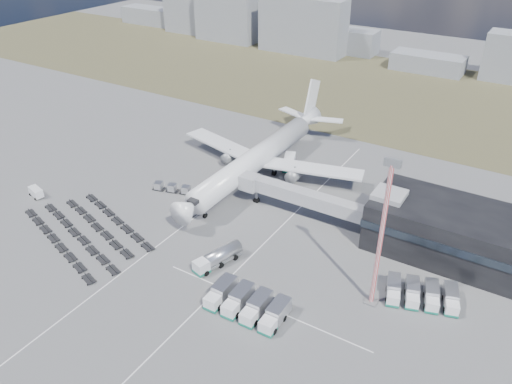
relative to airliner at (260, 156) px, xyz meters
The scene contains 16 objects.
ground 32.81m from the airliner, 90.00° to the right, with size 420.00×420.00×0.00m, color #565659.
grass_strip 77.80m from the airliner, 90.00° to the left, with size 420.00×90.00×0.01m, color #48452B.
lane_markings 31.41m from the airliner, 71.60° to the right, with size 47.12×110.00×0.01m.
terminal 48.51m from the airliner, ahead, with size 30.40×16.40×11.00m.
jet_bridge 19.89m from the airliner, 36.93° to the right, with size 30.30×3.80×7.05m.
airliner is the anchor object (origin of this frame).
skyline 116.51m from the airliner, 100.78° to the left, with size 301.47×23.59×25.99m.
fuel_tanker 37.41m from the airliner, 71.33° to the right, with size 5.47×10.64×3.34m.
pushback_tug 25.11m from the airliner, 99.32° to the right, with size 3.46×1.95×1.54m, color white.
utility_van 54.04m from the airliner, 136.73° to the right, with size 4.18×1.89×2.24m, color white.
catering_truck 9.18m from the airliner, 56.57° to the left, with size 5.00×7.25×3.08m.
service_trucks_near 48.99m from the airliner, 61.37° to the right, with size 13.45×7.60×2.96m.
service_trucks_far 54.07m from the airliner, 27.42° to the right, with size 13.32×9.81×2.65m.
uld_row 21.86m from the airliner, 122.93° to the right, with size 13.44×5.33×1.87m.
baggage_dollies 45.04m from the airliner, 113.52° to the right, with size 34.57×23.52×0.76m.
floodlight_mast 51.13m from the airliner, 36.25° to the right, with size 2.58×2.15×27.86m.
Camera 1 is at (57.67, -63.42, 60.55)m, focal length 35.00 mm.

